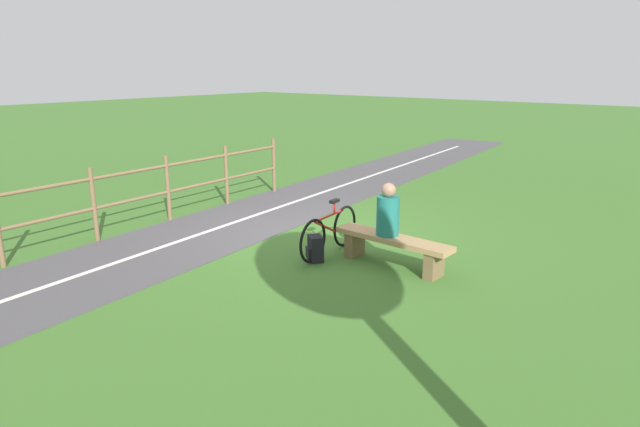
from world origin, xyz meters
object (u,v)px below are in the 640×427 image
(bench, at_px, (392,245))
(bicycle, at_px, (330,232))
(backpack, at_px, (315,249))
(person_seated, at_px, (388,213))

(bench, relative_size, bicycle, 1.16)
(bicycle, distance_m, backpack, 0.44)
(bicycle, bearing_deg, person_seated, 93.83)
(person_seated, xyz_separation_m, backpack, (0.95, 0.56, -0.63))
(bench, distance_m, backpack, 1.20)
(bench, distance_m, person_seated, 0.50)
(bench, xyz_separation_m, bicycle, (1.08, 0.15, 0.04))
(bench, bearing_deg, person_seated, -0.00)
(bicycle, bearing_deg, bench, 92.72)
(bench, relative_size, person_seated, 2.39)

